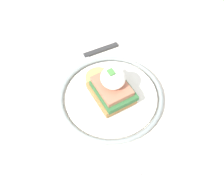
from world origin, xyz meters
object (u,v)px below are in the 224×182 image
Objects in this scene: plate at (112,98)px; fork at (151,164)px; knife at (88,55)px; napkin at (119,6)px; sandwich at (112,87)px.

plate is 1.57× the size of fork.
fork is 0.31m from knife.
napkin is (0.27, -0.18, -0.00)m from plate.
fork is at bearing 175.67° from knife.
napkin is at bearing -33.50° from sandwich.
sandwich is at bearing 146.50° from napkin.
knife is 0.20m from napkin.
plate is 1.19× the size of knife.
knife is at bearing -5.14° from sandwich.
fork is at bearing 177.01° from plate.
sandwich is 0.32m from napkin.
fork is at bearing 176.36° from sandwich.
plate reaches higher than knife.
sandwich is at bearing -3.64° from fork.
napkin is at bearing -53.05° from knife.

